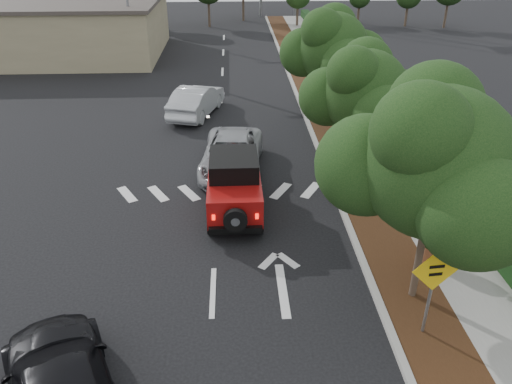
{
  "coord_description": "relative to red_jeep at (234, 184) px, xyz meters",
  "views": [
    {
      "loc": [
        0.7,
        -11.22,
        9.3
      ],
      "look_at": [
        1.38,
        3.0,
        1.6
      ],
      "focal_mm": 35.0,
      "sensor_mm": 36.0,
      "label": 1
    }
  ],
  "objects": [
    {
      "name": "terracotta_planter",
      "position": [
        5.92,
        -3.63,
        -0.22
      ],
      "size": [
        0.74,
        0.74,
        1.28
      ],
      "rotation": [
        0.0,
        0.0,
        0.04
      ],
      "color": "brown",
      "rests_on": "ground"
    },
    {
      "name": "light_pole_a",
      "position": [
        -7.18,
        21.38,
        -1.08
      ],
      "size": [
        2.0,
        0.22,
        9.0
      ],
      "primitive_type": null,
      "color": "slate",
      "rests_on": "ground"
    },
    {
      "name": "planting_strip",
      "position": [
        4.92,
        7.38,
        -1.02
      ],
      "size": [
        1.8,
        70.0,
        0.12
      ],
      "primitive_type": "cube",
      "color": "black",
      "rests_on": "ground"
    },
    {
      "name": "street_tree_far",
      "position": [
        4.92,
        8.38,
        -1.08
      ],
      "size": [
        3.4,
        3.4,
        5.62
      ],
      "primitive_type": null,
      "color": "black",
      "rests_on": "ground"
    },
    {
      "name": "ground",
      "position": [
        -0.68,
        -4.62,
        -1.08
      ],
      "size": [
        120.0,
        120.0,
        0.0
      ],
      "primitive_type": "plane",
      "color": "black",
      "rests_on": "ground"
    },
    {
      "name": "commercial_building",
      "position": [
        -16.68,
        25.38,
        0.92
      ],
      "size": [
        22.0,
        12.0,
        4.0
      ],
      "primitive_type": "cube",
      "color": "gray",
      "rests_on": "ground"
    },
    {
      "name": "speed_hump_sign",
      "position": [
        4.72,
        -6.56,
        0.67
      ],
      "size": [
        1.19,
        0.15,
        2.54
      ],
      "rotation": [
        0.0,
        0.0,
        0.1
      ],
      "color": "slate",
      "rests_on": "ground"
    },
    {
      "name": "red_jeep",
      "position": [
        0.0,
        0.0,
        0.0
      ],
      "size": [
        1.9,
        4.2,
        2.14
      ],
      "rotation": [
        0.0,
        0.0,
        0.01
      ],
      "color": "black",
      "rests_on": "ground"
    },
    {
      "name": "transmission_tower",
      "position": [
        5.32,
        43.38,
        -1.08
      ],
      "size": [
        7.0,
        4.0,
        28.0
      ],
      "primitive_type": null,
      "color": "slate",
      "rests_on": "ground"
    },
    {
      "name": "silver_sedan_oncoming",
      "position": [
        -1.96,
        10.48,
        -0.28
      ],
      "size": [
        3.02,
        5.17,
        1.61
      ],
      "primitive_type": "imported",
      "rotation": [
        0.0,
        0.0,
        2.85
      ],
      "color": "#B2B5BB",
      "rests_on": "ground"
    },
    {
      "name": "street_tree_mid",
      "position": [
        4.92,
        1.88,
        -1.08
      ],
      "size": [
        3.2,
        3.2,
        5.32
      ],
      "primitive_type": null,
      "color": "black",
      "rests_on": "ground"
    },
    {
      "name": "hedge",
      "position": [
        8.22,
        7.38,
        -0.68
      ],
      "size": [
        0.8,
        70.0,
        0.8
      ],
      "primitive_type": "cube",
      "color": "black",
      "rests_on": "ground"
    },
    {
      "name": "curb",
      "position": [
        3.92,
        7.38,
        -1.01
      ],
      "size": [
        0.2,
        70.0,
        0.15
      ],
      "primitive_type": "cube",
      "color": "#9E9B93",
      "rests_on": "ground"
    },
    {
      "name": "parked_suv",
      "position": [
        -8.93,
        20.91,
        -0.39
      ],
      "size": [
        4.18,
        1.95,
        1.39
      ],
      "primitive_type": "imported",
      "rotation": [
        0.0,
        0.0,
        1.65
      ],
      "color": "#A9ACB1",
      "rests_on": "ground"
    },
    {
      "name": "light_pole_b",
      "position": [
        -8.18,
        33.38,
        -1.08
      ],
      "size": [
        2.0,
        0.22,
        9.0
      ],
      "primitive_type": null,
      "color": "slate",
      "rests_on": "ground"
    },
    {
      "name": "sidewalk",
      "position": [
        6.82,
        7.38,
        -1.02
      ],
      "size": [
        2.0,
        70.0,
        0.12
      ],
      "primitive_type": "cube",
      "color": "gray",
      "rests_on": "ground"
    },
    {
      "name": "street_tree_near",
      "position": [
        4.92,
        -5.12,
        -1.08
      ],
      "size": [
        3.8,
        3.8,
        5.92
      ],
      "primitive_type": null,
      "color": "black",
      "rests_on": "ground"
    },
    {
      "name": "silver_suv_ahead",
      "position": [
        -0.07,
        3.33,
        -0.35
      ],
      "size": [
        2.89,
        5.48,
        1.47
      ],
      "primitive_type": "imported",
      "rotation": [
        0.0,
        0.0,
        -0.09
      ],
      "color": "#999CA0",
      "rests_on": "ground"
    }
  ]
}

